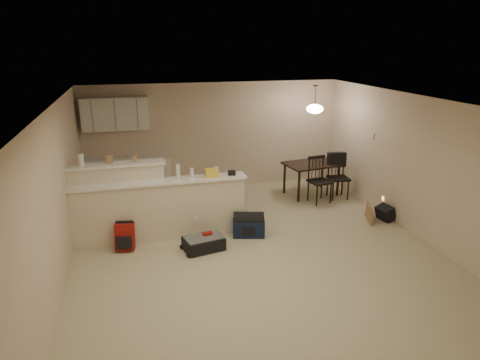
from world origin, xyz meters
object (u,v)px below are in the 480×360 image
object	(u,v)px
red_backpack	(125,237)
navy_duffel	(249,228)
black_daypack	(385,213)
pendant_lamp	(315,108)
suitcase	(204,243)
dining_table	(312,167)
dining_chair_near	(320,180)
dining_chair_far	(338,177)

from	to	relation	value
red_backpack	navy_duffel	distance (m)	2.18
red_backpack	black_daypack	bearing A→B (deg)	9.68
pendant_lamp	navy_duffel	bearing A→B (deg)	-138.16
suitcase	black_daypack	size ratio (longest dim) A/B	2.02
pendant_lamp	navy_duffel	world-z (taller)	pendant_lamp
red_backpack	black_daypack	world-z (taller)	red_backpack
dining_table	suitcase	distance (m)	3.62
black_daypack	pendant_lamp	bearing A→B (deg)	15.28
dining_chair_near	dining_table	bearing A→B (deg)	76.86
pendant_lamp	dining_chair_far	size ratio (longest dim) A/B	0.62
dining_chair_far	suitcase	world-z (taller)	dining_chair_far
navy_duffel	black_daypack	size ratio (longest dim) A/B	1.76
dining_chair_near	red_backpack	bearing A→B (deg)	-173.51
dining_table	suitcase	xyz separation A→B (m)	(-2.88, -2.12, -0.55)
dining_chair_near	black_daypack	size ratio (longest dim) A/B	3.12
pendant_lamp	black_daypack	world-z (taller)	pendant_lamp
red_backpack	navy_duffel	world-z (taller)	red_backpack
dining_chair_far	red_backpack	xyz separation A→B (m)	(-4.66, -1.40, -0.26)
pendant_lamp	dining_chair_far	distance (m)	1.62
dining_chair_near	navy_duffel	bearing A→B (deg)	-157.76
dining_chair_far	navy_duffel	size ratio (longest dim) A/B	1.74
dining_chair_near	suitcase	size ratio (longest dim) A/B	1.55
red_backpack	dining_chair_near	bearing A→B (deg)	26.54
suitcase	red_backpack	bearing A→B (deg)	153.51
pendant_lamp	suitcase	bearing A→B (deg)	-143.64
red_backpack	dining_chair_far	bearing A→B (deg)	26.37
dining_table	suitcase	bearing A→B (deg)	-152.81
dining_table	black_daypack	size ratio (longest dim) A/B	4.02
dining_table	pendant_lamp	distance (m)	1.33
black_daypack	dining_chair_near	bearing A→B (deg)	24.50
dining_chair_near	navy_duffel	size ratio (longest dim) A/B	1.78
red_backpack	navy_duffel	size ratio (longest dim) A/B	0.82
dining_chair_near	navy_duffel	xyz separation A→B (m)	(-1.96, -1.26, -0.35)
dining_table	pendant_lamp	world-z (taller)	pendant_lamp
dining_chair_near	pendant_lamp	bearing A→B (deg)	76.86
pendant_lamp	dining_chair_near	size ratio (longest dim) A/B	0.61
pendant_lamp	navy_duffel	xyz separation A→B (m)	(-1.99, -1.78, -1.83)
red_backpack	black_daypack	xyz separation A→B (m)	(4.99, 0.00, -0.09)
dining_chair_near	red_backpack	xyz separation A→B (m)	(-4.14, -1.26, -0.27)
dining_chair_far	dining_table	bearing A→B (deg)	146.71
navy_duffel	dining_chair_far	bearing A→B (deg)	43.81
dining_chair_far	navy_duffel	distance (m)	2.86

